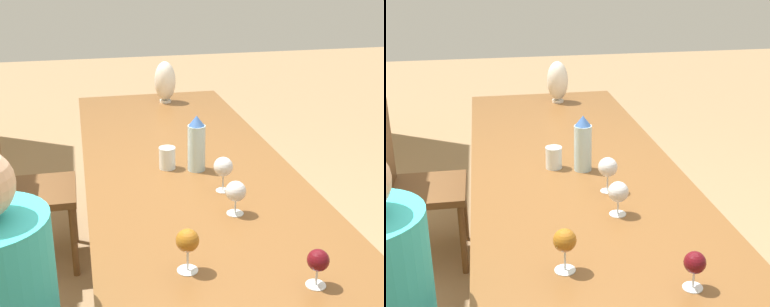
{
  "view_description": "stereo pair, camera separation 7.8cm",
  "coord_description": "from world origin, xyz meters",
  "views": [
    {
      "loc": [
        -2.05,
        0.48,
        1.73
      ],
      "look_at": [
        0.13,
        0.0,
        0.87
      ],
      "focal_mm": 50.0,
      "sensor_mm": 36.0,
      "label": 1
    },
    {
      "loc": [
        -2.07,
        0.4,
        1.73
      ],
      "look_at": [
        0.13,
        0.0,
        0.87
      ],
      "focal_mm": 50.0,
      "sensor_mm": 36.0,
      "label": 2
    }
  ],
  "objects": [
    {
      "name": "water_bottle",
      "position": [
        0.18,
        -0.03,
        0.89
      ],
      "size": [
        0.08,
        0.08,
        0.26
      ],
      "color": "#ADCCD6",
      "rests_on": "dining_table"
    },
    {
      "name": "wine_glass_4",
      "position": [
        -0.07,
        -0.09,
        0.88
      ],
      "size": [
        0.08,
        0.08,
        0.15
      ],
      "color": "silver",
      "rests_on": "dining_table"
    },
    {
      "name": "vase",
      "position": [
        1.36,
        -0.09,
        0.91
      ],
      "size": [
        0.14,
        0.14,
        0.27
      ],
      "color": "silver",
      "rests_on": "dining_table"
    },
    {
      "name": "water_tumbler",
      "position": [
        0.23,
        0.1,
        0.82
      ],
      "size": [
        0.08,
        0.08,
        0.1
      ],
      "color": "silver",
      "rests_on": "dining_table"
    },
    {
      "name": "dining_table",
      "position": [
        0.0,
        0.0,
        0.71
      ],
      "size": [
        3.19,
        0.96,
        0.77
      ],
      "color": "brown",
      "rests_on": "ground_plane"
    },
    {
      "name": "chair_far",
      "position": [
        0.79,
        0.83,
        0.51
      ],
      "size": [
        0.44,
        0.44,
        0.95
      ],
      "color": "brown",
      "rests_on": "ground_plane"
    },
    {
      "name": "wine_glass_2",
      "position": [
        -0.28,
        -0.08,
        0.86
      ],
      "size": [
        0.08,
        0.08,
        0.14
      ],
      "color": "silver",
      "rests_on": "dining_table"
    },
    {
      "name": "wine_glass_0",
      "position": [
        -0.79,
        -0.19,
        0.85
      ],
      "size": [
        0.07,
        0.07,
        0.12
      ],
      "color": "silver",
      "rests_on": "dining_table"
    },
    {
      "name": "wine_glass_1",
      "position": [
        -0.63,
        0.18,
        0.87
      ],
      "size": [
        0.08,
        0.08,
        0.15
      ],
      "color": "silver",
      "rests_on": "dining_table"
    }
  ]
}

